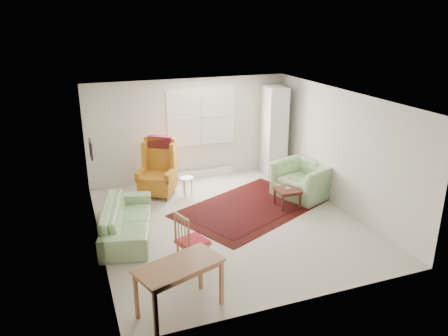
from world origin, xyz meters
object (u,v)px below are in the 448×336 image
object	(u,v)px
armchair	(304,176)
cabinet	(273,131)
wingback_chair	(157,168)
stool	(187,186)
desk_chair	(193,241)
desk	(180,288)
sofa	(127,214)
coffee_table	(287,197)

from	to	relation	value
armchair	cabinet	distance (m)	1.77
armchair	wingback_chair	size ratio (longest dim) A/B	0.91
wingback_chair	cabinet	bearing A→B (deg)	38.93
stool	desk_chair	bearing A→B (deg)	-103.93
wingback_chair	desk	distance (m)	4.26
desk_chair	cabinet	bearing A→B (deg)	-59.28
wingback_chair	desk_chair	distance (m)	3.22
wingback_chair	stool	bearing A→B (deg)	11.68
desk_chair	stool	bearing A→B (deg)	-31.74
cabinet	desk	xyz separation A→B (m)	(-3.74, -4.67, -0.76)
sofa	wingback_chair	bearing A→B (deg)	-16.38
armchair	wingback_chair	bearing A→B (deg)	-132.60
stool	desk	xyz separation A→B (m)	(-1.23, -3.99, 0.16)
sofa	stool	world-z (taller)	sofa
armchair	cabinet	bearing A→B (deg)	157.20
coffee_table	cabinet	distance (m)	2.33
armchair	cabinet	world-z (taller)	cabinet
wingback_chair	sofa	bearing A→B (deg)	-88.92
coffee_table	armchair	bearing A→B (deg)	32.27
armchair	desk	bearing A→B (deg)	-72.81
wingback_chair	desk_chair	world-z (taller)	wingback_chair
sofa	armchair	bearing A→B (deg)	-70.07
sofa	desk	size ratio (longest dim) A/B	1.81
armchair	desk	xyz separation A→B (m)	(-3.72, -3.03, -0.09)
coffee_table	stool	bearing A→B (deg)	144.03
armchair	desk	world-z (taller)	armchair
desk	wingback_chair	bearing A→B (deg)	81.92
cabinet	desk	bearing A→B (deg)	-121.80
wingback_chair	stool	distance (m)	0.80
wingback_chair	cabinet	xyz separation A→B (m)	(3.14, 0.47, 0.47)
stool	desk	distance (m)	4.18
sofa	coffee_table	distance (m)	3.44
wingback_chair	stool	xyz separation A→B (m)	(0.63, -0.21, -0.45)
wingback_chair	desk_chair	size ratio (longest dim) A/B	1.31
wingback_chair	cabinet	world-z (taller)	cabinet
sofa	wingback_chair	world-z (taller)	wingback_chair
sofa	desk	world-z (taller)	sofa
armchair	wingback_chair	world-z (taller)	wingback_chair
coffee_table	stool	size ratio (longest dim) A/B	1.13
wingback_chair	armchair	bearing A→B (deg)	9.90
wingback_chair	stool	size ratio (longest dim) A/B	3.07
wingback_chair	coffee_table	size ratio (longest dim) A/B	2.71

